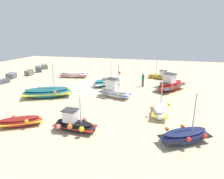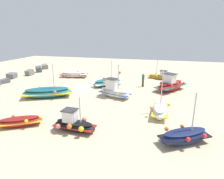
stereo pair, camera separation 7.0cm
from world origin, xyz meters
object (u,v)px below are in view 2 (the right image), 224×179
Objects in this scene: fishing_boat_0 at (107,82)px; fishing_boat_6 at (170,85)px; fishing_boat_2 at (74,124)px; person_walking at (143,79)px; fishing_boat_3 at (74,74)px; fishing_boat_7 at (114,91)px; fishing_boat_5 at (185,136)px; fishing_boat_1 at (160,109)px; mooring_buoy_0 at (120,73)px; fishing_boat_9 at (160,76)px; fishing_boat_4 at (47,92)px; fishing_boat_8 at (20,121)px.

fishing_boat_0 reaches higher than fishing_boat_6.
fishing_boat_2 is at bearing 5.52° from fishing_boat_6.
person_walking is (12.54, -3.35, 0.49)m from fishing_boat_2.
fishing_boat_3 is 11.19m from fishing_boat_7.
fishing_boat_0 is at bearing -86.53° from fishing_boat_5.
fishing_boat_2 is (-4.32, 5.69, 0.05)m from fishing_boat_1.
fishing_boat_6 is 10.65m from mooring_buoy_0.
fishing_boat_5 reaches higher than fishing_boat_2.
fishing_boat_0 reaches higher than fishing_boat_9.
fishing_boat_1 is 0.97× the size of fishing_boat_7.
fishing_boat_3 is 7.39m from mooring_buoy_0.
fishing_boat_4 is 14.28m from fishing_boat_5.
fishing_boat_1 is 10.87m from fishing_boat_8.
fishing_boat_2 is at bearing -29.86° from fishing_boat_5.
fishing_boat_5 is at bearing 149.02° from fishing_boat_7.
fishing_boat_1 reaches higher than fishing_boat_6.
fishing_boat_0 is 7.20m from fishing_boat_3.
mooring_buoy_0 is at bearing -83.13° from fishing_boat_2.
fishing_boat_5 reaches higher than person_walking.
mooring_buoy_0 is at bearing -62.01° from fishing_boat_7.
fishing_boat_7 is 1.19× the size of fishing_boat_8.
fishing_boat_8 is 1.84× the size of person_walking.
fishing_boat_4 is 16.09m from fishing_boat_9.
fishing_boat_5 is (-5.51, -13.18, -0.05)m from fishing_boat_4.
fishing_boat_8 is at bearing -87.52° from fishing_boat_3.
fishing_boat_9 is (13.13, 0.45, -0.03)m from fishing_boat_1.
fishing_boat_1 is 11.71m from fishing_boat_4.
fishing_boat_7 is (3.40, 4.83, 0.19)m from fishing_boat_1.
fishing_boat_2 is 0.93× the size of fishing_boat_5.
mooring_buoy_0 is at bearing -138.70° from fishing_boat_0.
fishing_boat_0 is 7.67m from fishing_boat_4.
fishing_boat_3 is 12.86m from fishing_boat_9.
fishing_boat_2 reaches higher than person_walking.
fishing_boat_3 is 1.18× the size of fishing_boat_7.
fishing_boat_6 is 5.82m from fishing_boat_9.
person_walking is (-4.90, 1.89, 0.57)m from fishing_boat_9.
fishing_boat_1 is at bearing 162.90° from fishing_boat_7.
mooring_buoy_0 is (14.76, 6.81, -0.17)m from fishing_boat_1.
fishing_boat_4 is at bearing 160.06° from mooring_buoy_0.
person_walking is 3.64× the size of mooring_buoy_0.
fishing_boat_9 is (5.63, -6.33, -0.03)m from fishing_boat_0.
fishing_boat_8 is (-6.27, -1.83, -0.16)m from fishing_boat_4.
fishing_boat_4 is 14.07m from mooring_buoy_0.
fishing_boat_7 reaches higher than person_walking.
mooring_buoy_0 is (13.22, -4.80, -0.23)m from fishing_boat_4.
fishing_boat_7 is 11.54m from mooring_buoy_0.
fishing_boat_1 reaches higher than fishing_boat_0.
fishing_boat_0 reaches higher than fishing_boat_8.
person_walking is at bearing -67.80° from fishing_boat_6.
fishing_boat_7 is 7.94× the size of mooring_buoy_0.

